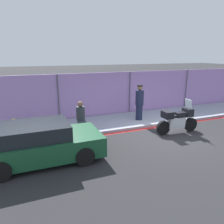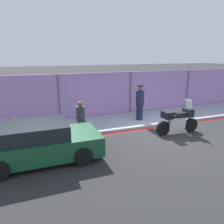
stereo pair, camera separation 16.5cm
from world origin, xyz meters
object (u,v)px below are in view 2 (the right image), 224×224
at_px(person_seated_on_curb, 81,115).
at_px(fire_hydrant, 15,126).
at_px(motorcycle, 177,120).
at_px(parked_car_left_down_street, 39,142).
at_px(officer_standing, 140,102).

bearing_deg(person_seated_on_curb, fire_hydrant, 169.13).
relative_size(motorcycle, parked_car_left_down_street, 0.53).
bearing_deg(officer_standing, parked_car_left_down_street, -153.73).
xyz_separation_m(motorcycle, officer_standing, (-0.77, 2.09, 0.44)).
xyz_separation_m(officer_standing, person_seated_on_curb, (-3.23, -0.54, -0.19)).
relative_size(person_seated_on_curb, fire_hydrant, 1.81).
bearing_deg(fire_hydrant, motorcycle, -17.18).
relative_size(person_seated_on_curb, parked_car_left_down_street, 0.34).
relative_size(motorcycle, person_seated_on_curb, 1.57).
relative_size(officer_standing, person_seated_on_curb, 1.37).
bearing_deg(fire_hydrant, parked_car_left_down_street, -71.32).
bearing_deg(parked_car_left_down_street, person_seated_on_curb, 46.36).
bearing_deg(motorcycle, officer_standing, 113.03).
distance_m(parked_car_left_down_street, fire_hydrant, 2.67).
distance_m(person_seated_on_curb, fire_hydrant, 2.82).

